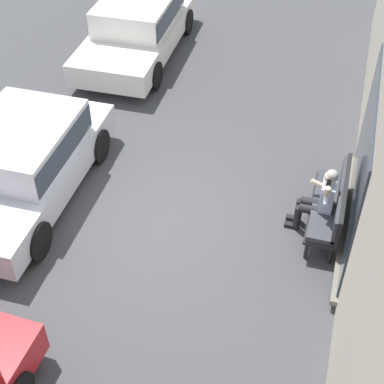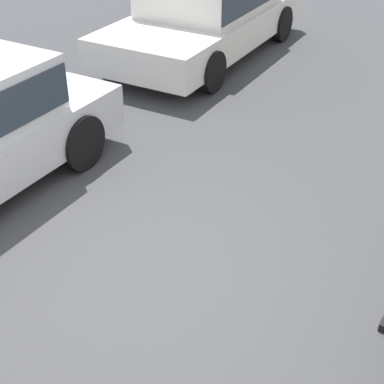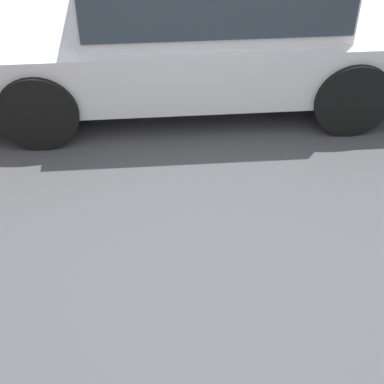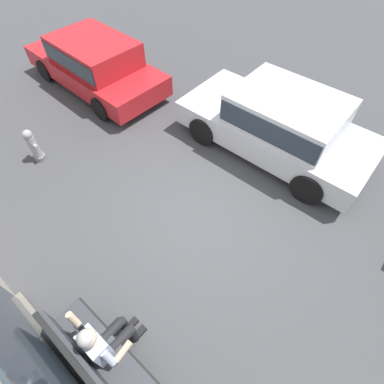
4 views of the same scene
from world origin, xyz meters
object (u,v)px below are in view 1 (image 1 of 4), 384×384
bench (333,204)px  parked_car_mid (23,159)px  parked_car_near (138,24)px  person_on_phone (320,199)px

bench → parked_car_mid: size_ratio=0.43×
parked_car_near → parked_car_mid: bearing=-1.6°
bench → parked_car_mid: (0.59, -5.43, 0.23)m
bench → parked_car_near: 7.22m
bench → person_on_phone: 0.27m
bench → parked_car_mid: bearing=-83.7°
bench → person_on_phone: bearing=-69.1°
bench → person_on_phone: (0.08, -0.22, 0.13)m
parked_car_near → parked_car_mid: parked_car_mid is taller
parked_car_near → bench: bearing=46.9°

